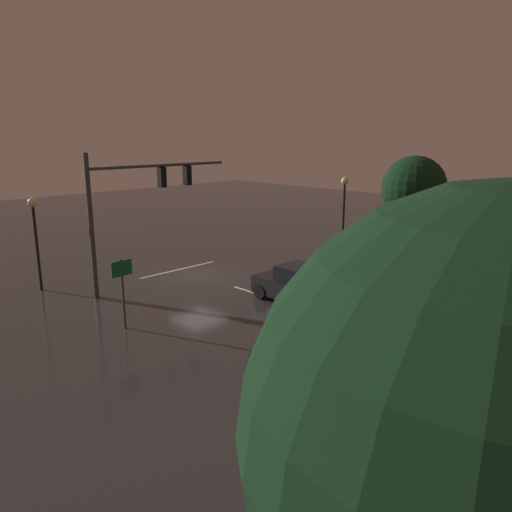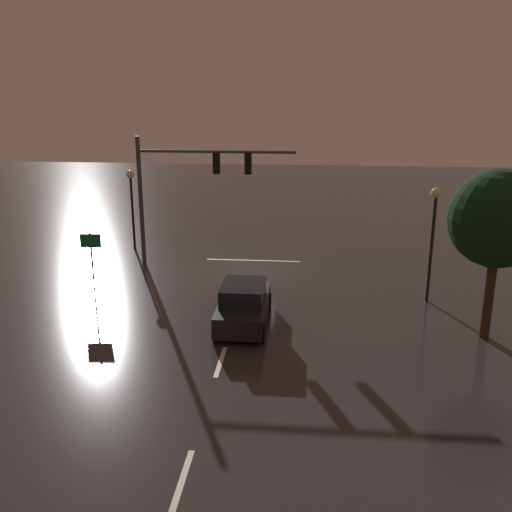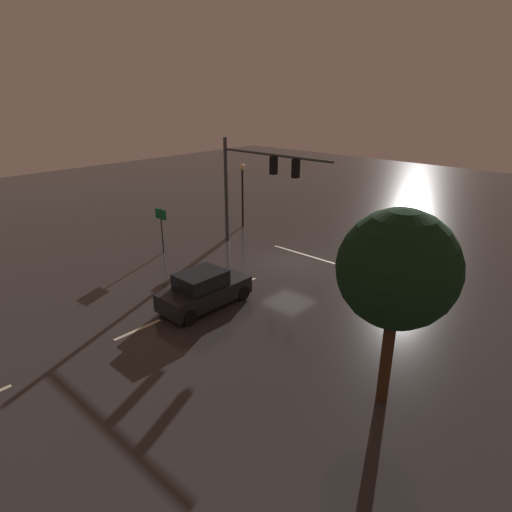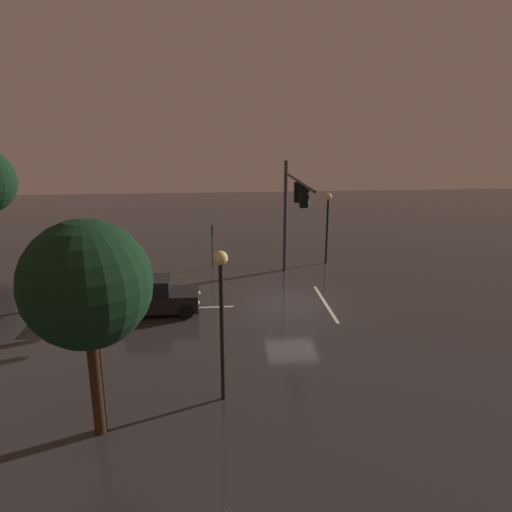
% 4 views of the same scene
% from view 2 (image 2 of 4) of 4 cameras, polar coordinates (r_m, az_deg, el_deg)
% --- Properties ---
extents(ground_plane, '(80.00, 80.00, 0.00)m').
position_cam_2_polar(ground_plane, '(28.76, -0.59, -1.41)').
color(ground_plane, '#2D2B2B').
extents(traffic_signal_assembly, '(7.89, 0.47, 6.57)m').
position_cam_2_polar(traffic_signal_assembly, '(28.61, -6.67, 7.76)').
color(traffic_signal_assembly, '#383A3D').
rests_on(traffic_signal_assembly, ground_plane).
extents(lane_dash_far, '(0.16, 2.20, 0.01)m').
position_cam_2_polar(lane_dash_far, '(25.01, -1.51, -4.24)').
color(lane_dash_far, beige).
rests_on(lane_dash_far, ground_plane).
extents(lane_dash_mid, '(0.16, 2.20, 0.01)m').
position_cam_2_polar(lane_dash_mid, '(19.57, -3.57, -10.50)').
color(lane_dash_mid, beige).
rests_on(lane_dash_mid, ground_plane).
extents(lane_dash_near, '(0.16, 2.20, 0.01)m').
position_cam_2_polar(lane_dash_near, '(14.59, -7.36, -21.24)').
color(lane_dash_near, beige).
rests_on(lane_dash_near, ground_plane).
extents(stop_bar, '(5.00, 0.16, 0.01)m').
position_cam_2_polar(stop_bar, '(30.34, -0.27, -0.43)').
color(stop_bar, beige).
rests_on(stop_bar, ground_plane).
extents(car_approaching, '(1.92, 4.38, 1.70)m').
position_cam_2_polar(car_approaching, '(22.14, -1.26, -4.89)').
color(car_approaching, black).
rests_on(car_approaching, ground_plane).
extents(street_lamp_left_kerb, '(0.44, 0.44, 4.96)m').
position_cam_2_polar(street_lamp_left_kerb, '(24.78, 17.35, 3.20)').
color(street_lamp_left_kerb, black).
rests_on(street_lamp_left_kerb, ground_plane).
extents(street_lamp_right_kerb, '(0.44, 0.44, 4.47)m').
position_cam_2_polar(street_lamp_right_kerb, '(32.55, -12.35, 6.13)').
color(street_lamp_right_kerb, black).
rests_on(street_lamp_right_kerb, ground_plane).
extents(route_sign, '(0.90, 0.12, 2.76)m').
position_cam_2_polar(route_sign, '(26.12, -16.17, 0.59)').
color(route_sign, '#383A3D').
rests_on(route_sign, ground_plane).
extents(tree_left_near, '(3.48, 3.48, 6.24)m').
position_cam_2_polar(tree_left_near, '(21.57, 23.07, 3.40)').
color(tree_left_near, '#382314').
rests_on(tree_left_near, ground_plane).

